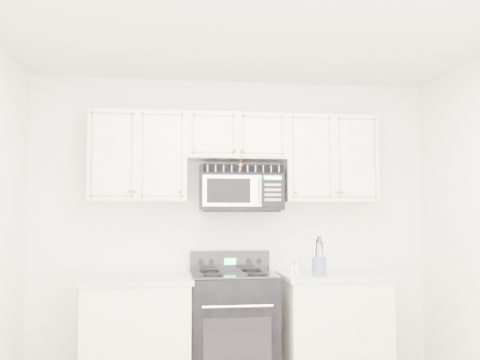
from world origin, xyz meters
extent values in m
cube|color=silver|center=(0.00, 0.00, 2.60)|extent=(3.50, 3.50, 0.01)
cube|color=white|center=(0.00, 1.75, 1.30)|extent=(3.50, 0.01, 2.60)
cube|color=white|center=(0.00, -1.75, 1.30)|extent=(3.50, 0.01, 2.60)
cube|color=silver|center=(-0.80, 1.44, 0.44)|extent=(0.82, 0.63, 0.88)
cube|color=silver|center=(-0.80, 1.44, 0.90)|extent=(0.86, 0.65, 0.04)
cube|color=silver|center=(0.80, 1.44, 0.44)|extent=(0.82, 0.63, 0.88)
cube|color=silver|center=(0.80, 1.44, 0.90)|extent=(0.86, 0.65, 0.04)
cube|color=black|center=(-0.04, 1.46, 0.46)|extent=(0.69, 0.59, 0.92)
cube|color=black|center=(-0.04, 1.16, 0.45)|extent=(0.52, 0.01, 0.36)
cylinder|color=silver|center=(-0.04, 1.13, 0.72)|extent=(0.54, 0.02, 0.02)
cube|color=black|center=(-0.04, 1.46, 0.93)|extent=(0.69, 0.59, 0.02)
cube|color=black|center=(-0.04, 1.71, 1.01)|extent=(0.69, 0.08, 0.18)
cube|color=#1FFF3C|center=(-0.04, 1.67, 1.01)|extent=(0.10, 0.00, 0.05)
cube|color=silver|center=(-0.82, 1.58, 1.90)|extent=(0.80, 0.33, 0.75)
cube|color=silver|center=(0.82, 1.58, 1.90)|extent=(0.80, 0.33, 0.75)
cube|color=silver|center=(0.00, 1.58, 2.08)|extent=(0.84, 0.33, 0.39)
sphere|color=#B6792B|center=(-0.84, 1.40, 1.60)|extent=(0.03, 0.03, 0.03)
sphere|color=#B6792B|center=(-0.48, 1.40, 1.60)|extent=(0.03, 0.03, 0.03)
sphere|color=#B6792B|center=(0.48, 1.40, 1.60)|extent=(0.03, 0.03, 0.03)
sphere|color=#B6792B|center=(0.84, 1.40, 1.60)|extent=(0.03, 0.03, 0.03)
sphere|color=#B6792B|center=(-0.03, 1.40, 1.94)|extent=(0.03, 0.03, 0.03)
sphere|color=#B6792B|center=(0.03, 1.40, 1.94)|extent=(0.03, 0.03, 0.03)
cylinder|color=#B50D12|center=(0.02, 1.40, 1.88)|extent=(0.00, 0.00, 0.12)
sphere|color=#B6792B|center=(0.02, 1.40, 1.82)|extent=(0.04, 0.04, 0.04)
cube|color=black|center=(0.04, 1.58, 1.64)|extent=(0.69, 0.35, 0.38)
cube|color=gray|center=(0.04, 1.41, 1.79)|extent=(0.67, 0.01, 0.07)
cube|color=#AAA9B3|center=(-0.05, 1.40, 1.61)|extent=(0.49, 0.01, 0.26)
cube|color=black|center=(-0.08, 1.39, 1.61)|extent=(0.36, 0.01, 0.20)
cube|color=black|center=(0.29, 1.40, 1.61)|extent=(0.19, 0.01, 0.26)
cube|color=#1FFF3C|center=(0.29, 1.39, 1.72)|extent=(0.15, 0.00, 0.03)
cylinder|color=silver|center=(0.18, 1.36, 1.61)|extent=(0.02, 0.02, 0.22)
cylinder|color=#4F6170|center=(0.65, 1.31, 0.99)|extent=(0.12, 0.12, 0.15)
cylinder|color=#9F7E4A|center=(0.68, 1.31, 1.07)|extent=(0.01, 0.01, 0.25)
cylinder|color=black|center=(0.63, 1.34, 1.08)|extent=(0.01, 0.01, 0.27)
cylinder|color=#9F7E4A|center=(0.63, 1.28, 1.09)|extent=(0.01, 0.01, 0.29)
cylinder|color=black|center=(0.68, 1.31, 1.07)|extent=(0.01, 0.01, 0.25)
cylinder|color=white|center=(0.45, 1.43, 0.96)|extent=(0.04, 0.04, 0.08)
cylinder|color=silver|center=(0.45, 1.43, 1.00)|extent=(0.04, 0.04, 0.01)
cylinder|color=white|center=(0.49, 1.42, 0.97)|extent=(0.04, 0.04, 0.09)
cylinder|color=silver|center=(0.49, 1.42, 1.02)|extent=(0.05, 0.05, 0.02)
camera|label=1|loc=(-0.55, -2.94, 1.43)|focal=40.00mm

